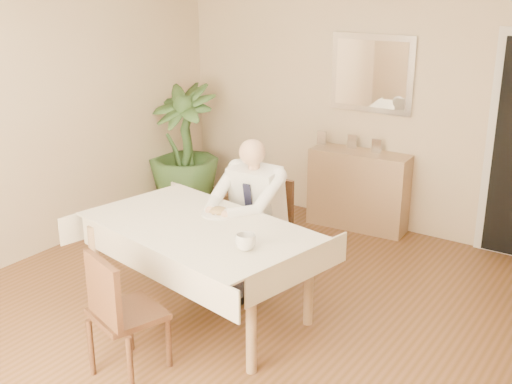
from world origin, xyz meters
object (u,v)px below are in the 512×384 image
Objects in this scene: chair_near at (118,309)px; sideboard at (359,190)px; dining_table at (199,236)px; potted_palm at (184,147)px; seated_man at (246,209)px; coffee_mug at (246,242)px; chair_far at (265,223)px.

sideboard is at bearing 105.60° from chair_near.
dining_table is 1.40× the size of potted_palm.
coffee_mug is (0.53, -0.76, 0.12)m from seated_man.
chair_far is at bearing -100.97° from sideboard.
coffee_mug is (0.48, 0.71, 0.32)m from chair_near.
chair_near is 6.33× the size of coffee_mug.
potted_palm is (-1.69, 1.82, 0.01)m from dining_table.
chair_near reaches higher than dining_table.
chair_near is at bearing -87.83° from seated_man.
coffee_mug is at bearing -54.83° from seated_man.
chair_near is 1.48m from seated_man.
chair_far is at bearing 117.14° from coffee_mug.
seated_man is (0.00, -0.28, 0.21)m from chair_far.
coffee_mug is at bearing -86.02° from sideboard.
dining_table is 13.84× the size of coffee_mug.
chair_far reaches higher than dining_table.
coffee_mug is at bearing -6.54° from dining_table.
chair_far is (-0.00, 0.88, -0.19)m from dining_table.
chair_far is 6.23× the size of coffee_mug.
chair_far is 0.35m from seated_man.
dining_table is 0.59m from seated_man.
seated_man is at bearing -99.88° from sideboard.
potted_palm reaches higher than coffee_mug.
sideboard is at bearing 15.35° from potted_palm.
chair_near is 0.91m from coffee_mug.
coffee_mug is at bearing 73.73° from chair_near.
seated_man is 0.93m from coffee_mug.
potted_palm reaches higher than chair_far.
chair_near is at bearing -75.80° from dining_table.
coffee_mug reaches higher than chair_far.
dining_table is 0.89m from chair_near.
chair_far is 0.69× the size of seated_man.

